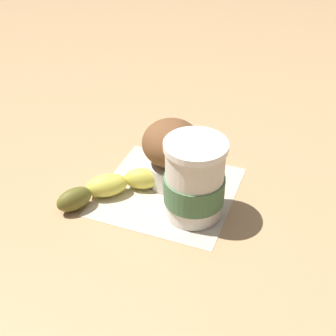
% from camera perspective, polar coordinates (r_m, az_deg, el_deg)
% --- Properties ---
extents(ground_plane, '(3.00, 3.00, 0.00)m').
position_cam_1_polar(ground_plane, '(0.76, 0.00, -2.87)').
color(ground_plane, tan).
extents(paper_napkin, '(0.24, 0.24, 0.00)m').
position_cam_1_polar(paper_napkin, '(0.76, 0.00, -2.83)').
color(paper_napkin, beige).
rests_on(paper_napkin, ground_plane).
extents(coffee_cup, '(0.09, 0.09, 0.13)m').
position_cam_1_polar(coffee_cup, '(0.69, 3.24, -1.65)').
color(coffee_cup, silver).
rests_on(coffee_cup, paper_napkin).
extents(muffin, '(0.09, 0.09, 0.11)m').
position_cam_1_polar(muffin, '(0.75, 0.27, 2.14)').
color(muffin, white).
rests_on(muffin, paper_napkin).
extents(banana, '(0.15, 0.12, 0.04)m').
position_cam_1_polar(banana, '(0.75, -7.33, -2.36)').
color(banana, '#D6CC4C').
rests_on(banana, paper_napkin).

